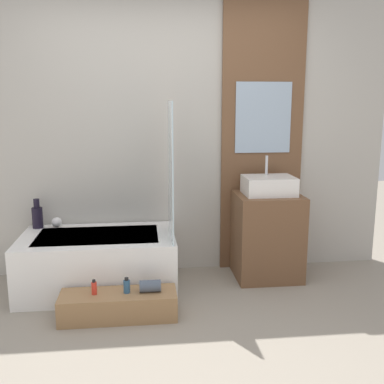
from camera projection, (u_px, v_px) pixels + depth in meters
The scene contains 13 objects.
ground_plane at pixel (183, 356), 2.88m from camera, with size 12.00×12.00×0.00m, color gray.
wall_tiled_back at pixel (167, 135), 4.16m from camera, with size 4.20×0.06×2.60m, color #B7B2A8.
wall_wood_accent at pixel (262, 133), 4.21m from camera, with size 0.77×0.04×2.60m.
bathtub at pixel (99, 262), 3.88m from camera, with size 1.31×0.78×0.48m.
glass_shower_screen at pixel (171, 171), 3.68m from camera, with size 0.01×0.53×1.12m, color silver.
wooden_step_bench at pixel (119, 305), 3.38m from camera, with size 0.87×0.29×0.20m, color #997047.
vanity_cabinet at pixel (267, 236), 4.12m from camera, with size 0.58×0.52×0.78m, color brown.
sink at pixel (269, 185), 4.03m from camera, with size 0.45×0.34×0.34m.
vase_tall_dark at pixel (37, 216), 4.03m from camera, with size 0.09×0.09×0.27m.
vase_round_light at pixel (57, 222), 4.06m from camera, with size 0.09×0.09×0.09m, color white.
bottle_soap_primary at pixel (94, 288), 3.33m from camera, with size 0.04×0.04×0.11m.
bottle_soap_secondary at pixel (127, 286), 3.35m from camera, with size 0.05×0.05×0.12m.
towel_roll at pixel (150, 286), 3.37m from camera, with size 0.09×0.09×0.16m, color #4C5666.
Camera 1 is at (-0.23, -2.61, 1.60)m, focal length 42.00 mm.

